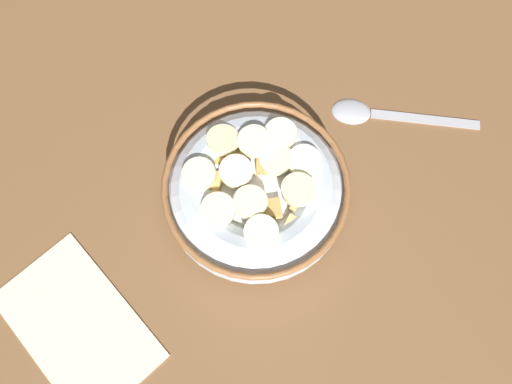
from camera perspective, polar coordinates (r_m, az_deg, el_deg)
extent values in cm
cube|color=brown|center=(48.60, 0.00, -1.58)|extent=(108.76, 108.76, 2.00)
cylinder|color=#B2BCC6|center=(47.36, 0.00, -1.09)|extent=(9.21, 9.21, 0.60)
torus|color=#B2BCC6|center=(45.23, 0.00, -0.19)|extent=(16.75, 16.75, 5.11)
torus|color=brown|center=(43.11, 0.00, 0.80)|extent=(16.85, 16.85, 0.60)
cylinder|color=white|center=(44.33, 0.00, 0.22)|extent=(13.69, 13.69, 0.40)
cube|color=tan|center=(44.09, -5.17, 1.31)|extent=(2.36, 2.41, 1.02)
cube|color=#B78947|center=(44.47, 1.15, 3.23)|extent=(2.20, 2.21, 0.82)
cube|color=#AD7F42|center=(45.24, -1.10, 5.26)|extent=(2.42, 2.42, 0.86)
cube|color=tan|center=(42.64, 4.49, -4.12)|extent=(2.50, 2.51, 0.98)
cube|color=tan|center=(43.98, 5.42, 0.24)|extent=(2.33, 2.35, 0.87)
cube|color=tan|center=(43.48, 5.37, -1.73)|extent=(2.49, 2.47, 1.02)
cube|color=tan|center=(43.44, -4.75, -1.12)|extent=(2.41, 2.37, 1.01)
cube|color=tan|center=(44.57, -7.34, 2.23)|extent=(2.30, 2.29, 0.84)
cube|color=#B78947|center=(43.98, 7.63, -0.23)|extent=(2.46, 2.44, 0.94)
cube|color=tan|center=(46.11, -1.64, 7.14)|extent=(2.41, 2.41, 0.79)
cube|color=#B78947|center=(44.90, -4.41, 4.23)|extent=(2.01, 1.98, 0.84)
cube|color=tan|center=(45.79, 4.30, 5.95)|extent=(2.31, 2.32, 0.84)
cube|color=tan|center=(43.05, 1.80, -2.00)|extent=(2.11, 2.04, 1.00)
cylinder|color=beige|center=(43.78, 2.32, 3.91)|extent=(4.21, 4.25, 1.25)
cylinder|color=beige|center=(43.32, -2.34, 2.44)|extent=(3.71, 3.70, 1.45)
cylinder|color=beige|center=(42.50, 4.94, 0.29)|extent=(4.14, 4.14, 0.90)
cylinder|color=beige|center=(41.43, 0.64, -4.71)|extent=(3.32, 3.37, 1.29)
cylinder|color=#F4EABC|center=(44.10, -0.25, 5.95)|extent=(3.78, 3.82, 1.28)
cylinder|color=#F4EABC|center=(42.30, -4.44, -2.04)|extent=(4.22, 4.26, 1.08)
cylinder|color=beige|center=(43.45, -6.66, 2.09)|extent=(4.28, 4.24, 1.23)
cylinder|color=#F4EABC|center=(44.68, 2.88, 6.79)|extent=(3.14, 3.19, 1.06)
cylinder|color=#F4EABC|center=(42.27, -0.68, -1.20)|extent=(4.18, 4.23, 1.30)
cylinder|color=beige|center=(44.68, -3.89, 6.08)|extent=(3.78, 3.77, 1.36)
cylinder|color=#F4EABC|center=(43.89, 5.61, 3.61)|extent=(3.76, 3.78, 1.19)
ellipsoid|color=#A5A5AD|center=(52.27, 11.12, 9.39)|extent=(4.50, 5.01, 0.80)
cube|color=#A5A5AD|center=(53.98, 19.16, 8.05)|extent=(5.89, 10.49, 0.36)
cube|color=beige|center=(47.93, -20.10, -14.48)|extent=(17.37, 14.21, 0.30)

